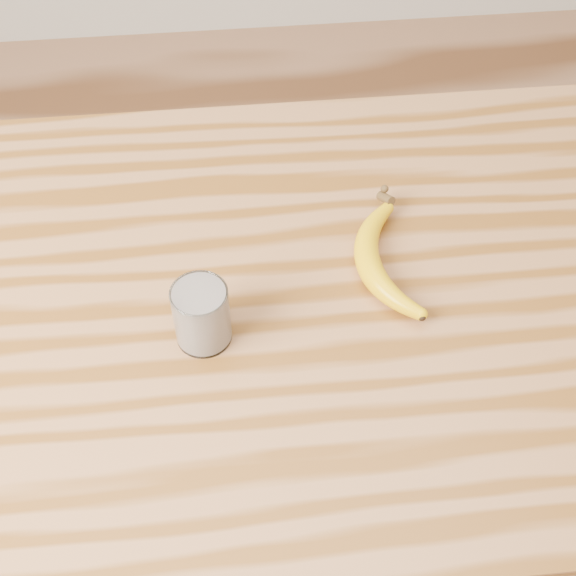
{
  "coord_description": "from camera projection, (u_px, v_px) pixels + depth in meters",
  "views": [
    {
      "loc": [
        -0.08,
        -0.66,
        1.74
      ],
      "look_at": [
        -0.01,
        -0.02,
        0.93
      ],
      "focal_mm": 50.0,
      "sensor_mm": 36.0,
      "label": 1
    }
  ],
  "objects": [
    {
      "name": "smoothie_glass",
      "position": [
        202.0,
        315.0,
        0.99
      ],
      "size": [
        0.07,
        0.07,
        0.09
      ],
      "color": "white",
      "rests_on": "table"
    },
    {
      "name": "banana",
      "position": [
        367.0,
        262.0,
        1.08
      ],
      "size": [
        0.12,
        0.29,
        0.04
      ],
      "primitive_type": null,
      "rotation": [
        0.0,
        0.0,
        0.05
      ],
      "color": "#EBB406",
      "rests_on": "table"
    },
    {
      "name": "table",
      "position": [
        295.0,
        347.0,
        1.17
      ],
      "size": [
        1.2,
        0.8,
        0.9
      ],
      "color": "#9C683D",
      "rests_on": "ground"
    }
  ]
}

